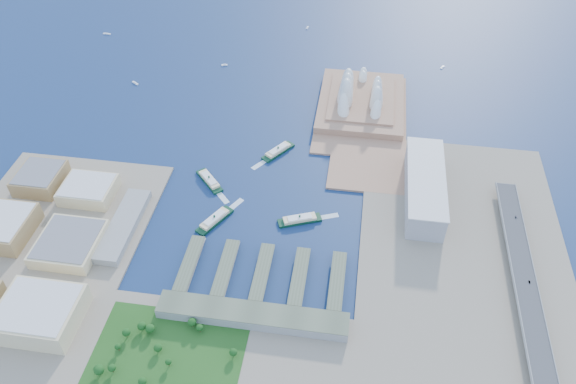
% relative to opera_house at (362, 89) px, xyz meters
% --- Properties ---
extents(ground, '(3000.00, 3000.00, 0.00)m').
position_rel_opera_house_xyz_m(ground, '(-105.00, -280.00, -32.00)').
color(ground, '#10234E').
rests_on(ground, ground).
extents(west_land, '(220.00, 390.00, 3.00)m').
position_rel_opera_house_xyz_m(west_land, '(-355.00, -385.00, -30.50)').
color(west_land, gray).
rests_on(west_land, ground).
extents(south_land, '(720.00, 180.00, 3.00)m').
position_rel_opera_house_xyz_m(south_land, '(-105.00, -490.00, -30.50)').
color(south_land, gray).
rests_on(south_land, ground).
extents(east_land, '(240.00, 500.00, 3.00)m').
position_rel_opera_house_xyz_m(east_land, '(135.00, -330.00, -30.50)').
color(east_land, gray).
rests_on(east_land, ground).
extents(peninsula, '(135.00, 220.00, 3.00)m').
position_rel_opera_house_xyz_m(peninsula, '(2.50, -20.00, -30.50)').
color(peninsula, '#9F7357').
rests_on(peninsula, ground).
extents(opera_house, '(134.00, 180.00, 58.00)m').
position_rel_opera_house_xyz_m(opera_house, '(0.00, 0.00, 0.00)').
color(opera_house, white).
rests_on(opera_house, peninsula).
extents(toaster_building, '(45.00, 155.00, 35.00)m').
position_rel_opera_house_xyz_m(toaster_building, '(90.00, -200.00, -11.50)').
color(toaster_building, '#949499').
rests_on(toaster_building, east_land).
extents(expressway, '(26.00, 340.00, 11.85)m').
position_rel_opera_house_xyz_m(expressway, '(195.00, -340.00, -23.07)').
color(expressway, gray).
rests_on(expressway, east_land).
extents(west_buildings, '(200.00, 280.00, 27.00)m').
position_rel_opera_house_xyz_m(west_buildings, '(-355.00, -350.00, -15.50)').
color(west_buildings, '#987A4C').
rests_on(west_buildings, west_land).
extents(ferry_wharves, '(184.00, 90.00, 9.30)m').
position_rel_opera_house_xyz_m(ferry_wharves, '(-91.00, -355.00, -27.35)').
color(ferry_wharves, '#4F5842').
rests_on(ferry_wharves, ground).
extents(terminal_building, '(200.00, 28.00, 12.00)m').
position_rel_opera_house_xyz_m(terminal_building, '(-90.00, -415.00, -23.00)').
color(terminal_building, gray).
rests_on(terminal_building, south_land).
extents(park, '(150.00, 110.00, 16.00)m').
position_rel_opera_house_xyz_m(park, '(-165.00, -470.00, -21.00)').
color(park, '#194714').
rests_on(park, south_land).
extents(ferry_a, '(45.59, 48.62, 10.06)m').
position_rel_opera_house_xyz_m(ferry_a, '(-189.84, -208.67, -26.97)').
color(ferry_a, '#0D351E').
rests_on(ferry_a, ground).
extents(ferry_b, '(42.56, 52.03, 10.22)m').
position_rel_opera_house_xyz_m(ferry_b, '(-109.27, -133.19, -26.89)').
color(ferry_b, '#0D351E').
rests_on(ferry_b, ground).
extents(ferry_c, '(39.32, 55.25, 10.48)m').
position_rel_opera_house_xyz_m(ferry_c, '(-164.75, -279.62, -26.76)').
color(ferry_c, '#0D351E').
rests_on(ferry_c, ground).
extents(ferry_d, '(55.41, 32.96, 10.24)m').
position_rel_opera_house_xyz_m(ferry_d, '(-60.99, -263.47, -26.88)').
color(ferry_d, '#0D351E').
rests_on(ferry_d, ground).
extents(boat_a, '(13.12, 10.95, 2.66)m').
position_rel_opera_house_xyz_m(boat_a, '(-372.94, 11.70, -30.67)').
color(boat_a, white).
rests_on(boat_a, ground).
extents(boat_b, '(10.88, 6.11, 2.78)m').
position_rel_opera_house_xyz_m(boat_b, '(-240.36, 90.65, -30.61)').
color(boat_b, white).
rests_on(boat_b, ground).
extents(boat_c, '(7.79, 10.99, 2.42)m').
position_rel_opera_house_xyz_m(boat_c, '(132.99, 139.61, -30.79)').
color(boat_c, white).
rests_on(boat_c, ground).
extents(boat_d, '(14.67, 3.96, 2.45)m').
position_rel_opera_house_xyz_m(boat_d, '(-486.25, 170.09, -30.78)').
color(boat_d, white).
rests_on(boat_d, ground).
extents(boat_e, '(4.83, 10.84, 2.57)m').
position_rel_opera_house_xyz_m(boat_e, '(-115.58, 250.79, -30.72)').
color(boat_e, white).
rests_on(boat_e, ground).
extents(car_b, '(1.30, 3.74, 1.23)m').
position_rel_opera_house_xyz_m(car_b, '(199.00, -332.13, -16.53)').
color(car_b, slate).
rests_on(car_b, expressway).
extents(car_c, '(1.73, 4.25, 1.23)m').
position_rel_opera_house_xyz_m(car_c, '(199.00, -232.75, -16.53)').
color(car_c, slate).
rests_on(car_c, expressway).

